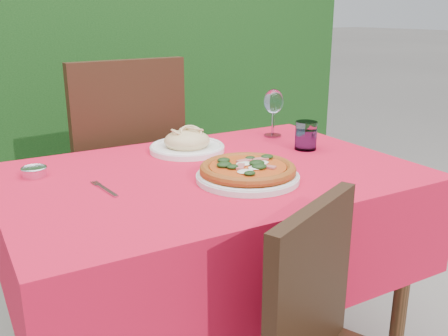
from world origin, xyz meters
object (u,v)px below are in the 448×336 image
water_glass (306,137)px  wine_glass (274,103)px  steel_ramekin (34,172)px  chair_far (122,164)px  pasta_plate (187,144)px  fork (107,190)px  pizza_plate (248,172)px

water_glass → wine_glass: 0.24m
water_glass → steel_ramekin: bearing=170.0°
steel_ramekin → chair_far: bearing=47.3°
chair_far → water_glass: chair_far is taller
pasta_plate → fork: (-0.38, -0.27, -0.02)m
pasta_plate → fork: size_ratio=1.59×
pizza_plate → pasta_plate: bearing=92.5°
pizza_plate → pasta_plate: (-0.02, 0.38, 0.00)m
water_glass → pizza_plate: bearing=-152.7°
chair_far → water_glass: (0.49, -0.61, 0.19)m
wine_glass → fork: (-0.77, -0.30, -0.13)m
steel_ramekin → pasta_plate: bearing=3.0°
wine_glass → fork: 0.84m
wine_glass → pizza_plate: bearing=-132.6°
pizza_plate → water_glass: size_ratio=3.46×
pizza_plate → pasta_plate: 0.38m
fork → steel_ramekin: bearing=115.4°
water_glass → steel_ramekin: size_ratio=1.45×
pasta_plate → wine_glass: size_ratio=1.41×
fork → pizza_plate: bearing=-23.4°
chair_far → wine_glass: chair_far is taller
pizza_plate → fork: 0.41m
chair_far → fork: size_ratio=6.23×
pizza_plate → wine_glass: (0.38, 0.41, 0.11)m
pasta_plate → water_glass: water_glass is taller
chair_far → pasta_plate: bearing=101.1°
chair_far → fork: chair_far is taller
wine_glass → pasta_plate: bearing=-175.2°
pasta_plate → water_glass: 0.43m
pizza_plate → pasta_plate: size_ratio=1.33×
pizza_plate → wine_glass: size_ratio=1.87×
pizza_plate → pasta_plate: pasta_plate is taller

